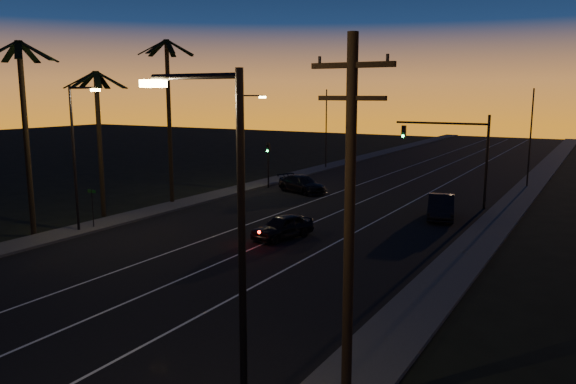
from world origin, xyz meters
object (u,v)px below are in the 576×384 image
Objects in this scene: signal_mast at (455,144)px; utility_pole at (349,220)px; right_car at (441,207)px; cross_car at (302,184)px; lead_car at (283,227)px.

utility_pole is at bearing -81.53° from signal_mast.
right_car is 0.95× the size of cross_car.
utility_pole is at bearing -54.24° from lead_car.
utility_pole is at bearing -59.56° from cross_car.
utility_pole reaches higher than lead_car.
lead_car is 12.17m from right_car.
cross_car is (-12.83, -0.56, -4.04)m from signal_mast.
right_car is 13.91m from cross_car.
lead_car is at bearing -65.77° from cross_car.
cross_car is at bearing 162.02° from right_car.
right_car reaches higher than lead_car.
cross_car is (-6.50, 14.44, 0.02)m from lead_car.
cross_car reaches higher than lead_car.
signal_mast is at bearing 67.11° from lead_car.
utility_pole is 19.04m from lead_car.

